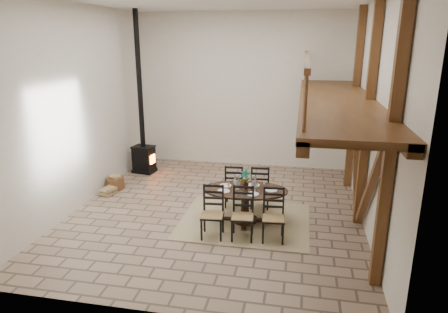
% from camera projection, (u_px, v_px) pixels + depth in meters
% --- Properties ---
extents(ground, '(8.00, 8.00, 0.00)m').
position_uv_depth(ground, '(217.00, 210.00, 10.04)').
color(ground, '#9A7E66').
rests_on(ground, ground).
extents(room_shell, '(7.02, 8.02, 5.01)m').
position_uv_depth(room_shell, '(268.00, 91.00, 8.97)').
color(room_shell, white).
rests_on(room_shell, ground).
extents(rug, '(3.00, 2.50, 0.02)m').
position_uv_depth(rug, '(245.00, 221.00, 9.45)').
color(rug, tan).
rests_on(rug, ground).
extents(dining_table, '(2.06, 2.30, 1.27)m').
position_uv_depth(dining_table, '(245.00, 206.00, 9.21)').
color(dining_table, black).
rests_on(dining_table, ground).
extents(wood_stove, '(0.74, 0.61, 5.00)m').
position_uv_depth(wood_stove, '(143.00, 138.00, 12.63)').
color(wood_stove, black).
rests_on(wood_stove, ground).
extents(log_basket, '(0.50, 0.50, 0.42)m').
position_uv_depth(log_basket, '(115.00, 183.00, 11.47)').
color(log_basket, brown).
rests_on(log_basket, ground).
extents(log_stack, '(0.43, 0.50, 0.21)m').
position_uv_depth(log_stack, '(108.00, 191.00, 11.01)').
color(log_stack, tan).
rests_on(log_stack, ground).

